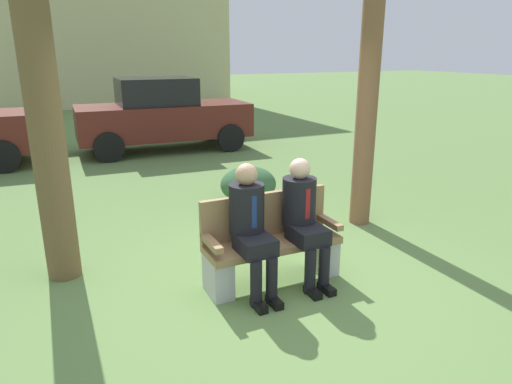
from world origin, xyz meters
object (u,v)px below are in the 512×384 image
Objects in this scene: parked_car_far at (162,115)px; seated_man_left at (251,223)px; park_bench at (271,244)px; shrub_near_bench at (248,184)px; seated_man_right at (303,215)px.

seated_man_left is at bearing -97.71° from parked_car_far.
park_bench is 0.35× the size of parked_car_far.
shrub_near_bench is (1.15, 2.59, -0.44)m from seated_man_left.
park_bench is at bearing -109.39° from shrub_near_bench.
seated_man_right is 2.68m from shrub_near_bench.
park_bench is 6.91m from parked_car_far.
seated_man_left reaches higher than seated_man_right.
seated_man_left is at bearing -113.89° from shrub_near_bench.
seated_man_left is 2.86m from shrub_near_bench.
parked_car_far is (0.37, 6.99, 0.13)m from seated_man_right.
parked_car_far is at bearing 82.29° from seated_man_left.
shrub_near_bench is at bearing 77.60° from seated_man_right.
park_bench is 2.61m from shrub_near_bench.
seated_man_left is (-0.28, -0.12, 0.31)m from park_bench.
parked_car_far is (0.95, 6.99, 0.13)m from seated_man_left.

